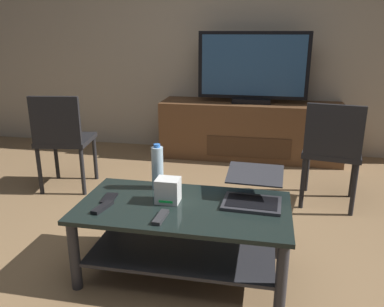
{
  "coord_description": "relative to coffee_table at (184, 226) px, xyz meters",
  "views": [
    {
      "loc": [
        0.52,
        -1.99,
        1.38
      ],
      "look_at": [
        0.03,
        0.46,
        0.58
      ],
      "focal_mm": 36.07,
      "sensor_mm": 36.0,
      "label": 1
    }
  ],
  "objects": [
    {
      "name": "ground_plane",
      "position": [
        -0.08,
        0.04,
        -0.3
      ],
      "size": [
        7.68,
        7.68,
        0.0
      ],
      "primitive_type": "plane",
      "color": "olive"
    },
    {
      "name": "back_wall",
      "position": [
        -0.08,
        2.62,
        1.1
      ],
      "size": [
        6.4,
        0.12,
        2.8
      ],
      "primitive_type": "cube",
      "color": "#B2A38C",
      "rests_on": "ground"
    },
    {
      "name": "coffee_table",
      "position": [
        0.0,
        0.0,
        0.0
      ],
      "size": [
        1.2,
        0.63,
        0.43
      ],
      "color": "black",
      "rests_on": "ground"
    },
    {
      "name": "media_cabinet",
      "position": [
        0.26,
        2.3,
        0.01
      ],
      "size": [
        1.99,
        0.52,
        0.63
      ],
      "color": "brown",
      "rests_on": "ground"
    },
    {
      "name": "television",
      "position": [
        0.26,
        2.28,
        0.69
      ],
      "size": [
        1.17,
        0.2,
        0.75
      ],
      "color": "black",
      "rests_on": "media_cabinet"
    },
    {
      "name": "dining_chair",
      "position": [
        0.96,
        1.12,
        0.2
      ],
      "size": [
        0.51,
        0.51,
        0.86
      ],
      "color": "black",
      "rests_on": "ground"
    },
    {
      "name": "side_chair",
      "position": [
        -1.31,
        1.03,
        0.2
      ],
      "size": [
        0.5,
        0.5,
        0.87
      ],
      "color": "black",
      "rests_on": "ground"
    },
    {
      "name": "laptop",
      "position": [
        0.38,
        0.14,
        0.19
      ],
      "size": [
        0.34,
        0.39,
        0.16
      ],
      "color": "#333338",
      "rests_on": "coffee_table"
    },
    {
      "name": "router_box",
      "position": [
        -0.1,
        0.03,
        0.2
      ],
      "size": [
        0.13,
        0.12,
        0.14
      ],
      "color": "white",
      "rests_on": "coffee_table"
    },
    {
      "name": "water_bottle_near",
      "position": [
        -0.21,
        0.22,
        0.27
      ],
      "size": [
        0.07,
        0.07,
        0.29
      ],
      "color": "silver",
      "rests_on": "coffee_table"
    },
    {
      "name": "cell_phone",
      "position": [
        -0.45,
        0.0,
        0.14
      ],
      "size": [
        0.08,
        0.15,
        0.01
      ],
      "primitive_type": "cube",
      "rotation": [
        0.0,
        0.0,
        0.09
      ],
      "color": "black",
      "rests_on": "coffee_table"
    },
    {
      "name": "tv_remote",
      "position": [
        -0.43,
        -0.13,
        0.14
      ],
      "size": [
        0.08,
        0.17,
        0.02
      ],
      "primitive_type": "cube",
      "rotation": [
        0.0,
        0.0,
        -0.2
      ],
      "color": "black",
      "rests_on": "coffee_table"
    },
    {
      "name": "soundbar_remote",
      "position": [
        -0.09,
        -0.19,
        0.14
      ],
      "size": [
        0.05,
        0.16,
        0.02
      ],
      "primitive_type": "cube",
      "rotation": [
        0.0,
        0.0,
        -0.06
      ],
      "color": "#2D2D30",
      "rests_on": "coffee_table"
    }
  ]
}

